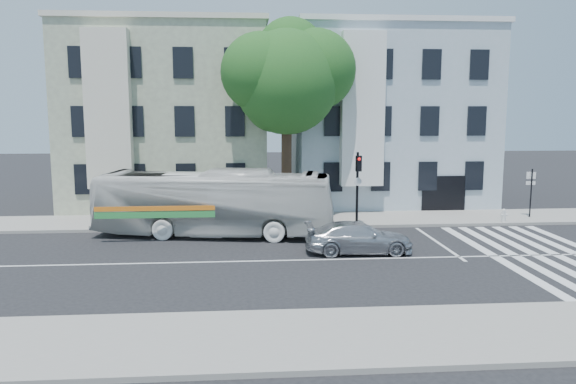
{
  "coord_description": "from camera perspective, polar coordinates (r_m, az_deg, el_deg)",
  "views": [
    {
      "loc": [
        -2.32,
        -21.91,
        5.98
      ],
      "look_at": [
        -0.38,
        2.71,
        2.4
      ],
      "focal_mm": 35.0,
      "sensor_mm": 36.0,
      "label": 1
    }
  ],
  "objects": [
    {
      "name": "building_right",
      "position": [
        38.08,
        9.74,
        7.4
      ],
      "size": [
        12.0,
        10.0,
        11.0
      ],
      "primitive_type": "cube",
      "color": "#9EB2BC",
      "rests_on": "ground"
    },
    {
      "name": "sidewalk_far",
      "position": [
        30.58,
        -0.07,
        -2.89
      ],
      "size": [
        80.0,
        4.0,
        0.15
      ],
      "primitive_type": "cube",
      "color": "gray",
      "rests_on": "ground"
    },
    {
      "name": "hedge",
      "position": [
        29.35,
        -9.54,
        -2.63
      ],
      "size": [
        8.4,
        3.18,
        0.7
      ],
      "primitive_type": null,
      "rotation": [
        0.0,
        0.0,
        0.28
      ],
      "color": "#24591C",
      "rests_on": "sidewalk_far"
    },
    {
      "name": "traffic_signal",
      "position": [
        28.65,
        7.1,
        1.27
      ],
      "size": [
        0.4,
        0.52,
        3.92
      ],
      "rotation": [
        0.0,
        0.0,
        0.28
      ],
      "color": "black",
      "rests_on": "ground"
    },
    {
      "name": "fire_hydrant",
      "position": [
        31.93,
        21.07,
        -2.19
      ],
      "size": [
        0.39,
        0.22,
        0.69
      ],
      "rotation": [
        0.0,
        0.0,
        0.21
      ],
      "color": "silver",
      "rests_on": "sidewalk_far"
    },
    {
      "name": "bus",
      "position": [
        27.16,
        -7.46,
        -1.11
      ],
      "size": [
        4.62,
        11.76,
        3.19
      ],
      "primitive_type": "imported",
      "rotation": [
        0.0,
        0.0,
        1.4
      ],
      "color": "silver",
      "rests_on": "ground"
    },
    {
      "name": "sedan",
      "position": [
        24.02,
        7.21,
        -4.63
      ],
      "size": [
        1.94,
        4.57,
        1.31
      ],
      "primitive_type": "imported",
      "rotation": [
        0.0,
        0.0,
        1.55
      ],
      "color": "#B7B9BF",
      "rests_on": "ground"
    },
    {
      "name": "building_left",
      "position": [
        37.21,
        -11.83,
        7.33
      ],
      "size": [
        12.0,
        10.0,
        11.0
      ],
      "primitive_type": "cube",
      "color": "gray",
      "rests_on": "ground"
    },
    {
      "name": "street_tree",
      "position": [
        30.8,
        -0.07,
        11.69
      ],
      "size": [
        7.3,
        5.9,
        11.1
      ],
      "color": "#2D2116",
      "rests_on": "ground"
    },
    {
      "name": "sidewalk_near",
      "position": [
        15.29,
        4.72,
        -14.49
      ],
      "size": [
        80.0,
        4.0,
        0.15
      ],
      "primitive_type": "cube",
      "color": "gray",
      "rests_on": "ground"
    },
    {
      "name": "ground",
      "position": [
        22.83,
        1.49,
        -6.94
      ],
      "size": [
        120.0,
        120.0,
        0.0
      ],
      "primitive_type": "plane",
      "color": "black",
      "rests_on": "ground"
    },
    {
      "name": "far_sign_pole",
      "position": [
        33.71,
        23.46,
        0.5
      ],
      "size": [
        0.48,
        0.21,
        2.68
      ],
      "rotation": [
        0.0,
        0.0,
        -0.22
      ],
      "color": "black",
      "rests_on": "sidewalk_far"
    }
  ]
}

